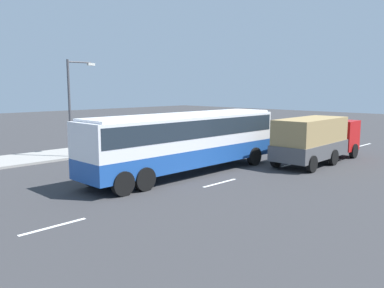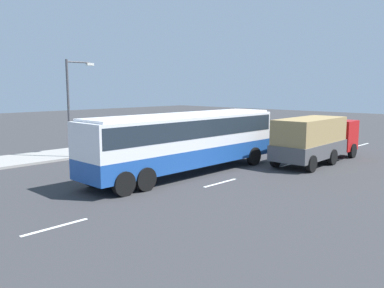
{
  "view_description": "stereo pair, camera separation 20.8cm",
  "coord_description": "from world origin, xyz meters",
  "views": [
    {
      "loc": [
        -14.39,
        -15.83,
        4.68
      ],
      "look_at": [
        0.81,
        -0.91,
        1.64
      ],
      "focal_mm": 36.98,
      "sensor_mm": 36.0,
      "label": 1
    },
    {
      "loc": [
        -14.53,
        -15.68,
        4.68
      ],
      "look_at": [
        0.81,
        -0.91,
        1.64
      ],
      "focal_mm": 36.98,
      "sensor_mm": 36.0,
      "label": 2
    }
  ],
  "objects": [
    {
      "name": "pedestrian_near_curb",
      "position": [
        0.47,
        8.73,
        1.15
      ],
      "size": [
        0.32,
        0.32,
        1.72
      ],
      "rotation": [
        0.0,
        0.0,
        0.26
      ],
      "color": "#38334C",
      "rests_on": "sidewalk_curb"
    },
    {
      "name": "sidewalk_curb",
      "position": [
        0.0,
        9.69,
        0.07
      ],
      "size": [
        80.0,
        4.0,
        0.15
      ],
      "primitive_type": "cube",
      "color": "gray",
      "rests_on": "ground_plane"
    },
    {
      "name": "car_silver_hatch",
      "position": [
        14.15,
        -0.58,
        0.77
      ],
      "size": [
        4.64,
        2.01,
        1.43
      ],
      "rotation": [
        0.0,
        0.0,
        0.0
      ],
      "color": "silver",
      "rests_on": "ground_plane"
    },
    {
      "name": "cargo_truck",
      "position": [
        8.56,
        -4.27,
        1.56
      ],
      "size": [
        8.05,
        2.76,
        2.85
      ],
      "rotation": [
        0.0,
        0.0,
        0.03
      ],
      "color": "red",
      "rests_on": "ground_plane"
    },
    {
      "name": "lane_centreline",
      "position": [
        1.26,
        -3.45,
        0.0
      ],
      "size": [
        39.54,
        0.16,
        0.01
      ],
      "color": "white",
      "rests_on": "ground_plane"
    },
    {
      "name": "street_lamp",
      "position": [
        -1.28,
        8.03,
        3.86
      ],
      "size": [
        2.03,
        0.24,
        6.34
      ],
      "color": "#47474C",
      "rests_on": "sidewalk_curb"
    },
    {
      "name": "ground_plane",
      "position": [
        0.0,
        0.0,
        0.0
      ],
      "size": [
        120.0,
        120.0,
        0.0
      ],
      "primitive_type": "plane",
      "color": "#333335"
    },
    {
      "name": "coach_bus",
      "position": [
        0.48,
        -0.77,
        2.05
      ],
      "size": [
        12.48,
        2.75,
        3.3
      ],
      "rotation": [
        0.0,
        0.0,
        -0.0
      ],
      "color": "#1E4C9E",
      "rests_on": "ground_plane"
    }
  ]
}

